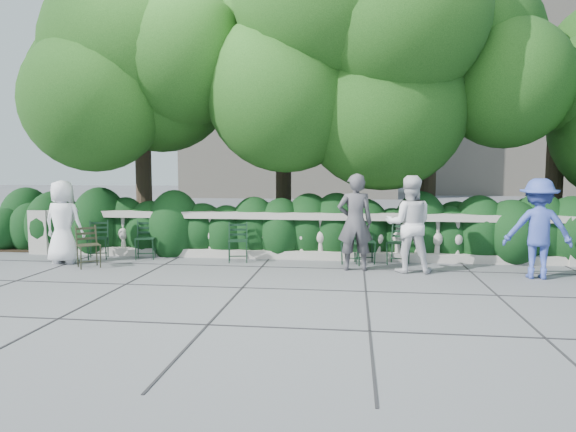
# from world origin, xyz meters

# --- Properties ---
(ground) EXTENTS (90.00, 90.00, 0.00)m
(ground) POSITION_xyz_m (0.00, 0.00, 0.00)
(ground) COLOR #52545A
(ground) RESTS_ON ground
(balustrade) EXTENTS (12.00, 0.44, 1.00)m
(balustrade) POSITION_xyz_m (0.00, 1.80, 0.49)
(balustrade) COLOR #9E998E
(balustrade) RESTS_ON ground
(shrub_hedge) EXTENTS (15.00, 2.60, 1.70)m
(shrub_hedge) POSITION_xyz_m (0.00, 3.00, 0.00)
(shrub_hedge) COLOR black
(shrub_hedge) RESTS_ON ground
(tree_canopy) EXTENTS (15.04, 6.52, 6.78)m
(tree_canopy) POSITION_xyz_m (0.69, 3.19, 3.96)
(tree_canopy) COLOR #3F3023
(tree_canopy) RESTS_ON ground
(chair_a) EXTENTS (0.57, 0.60, 0.84)m
(chair_a) POSITION_xyz_m (-4.11, 1.12, 0.00)
(chair_a) COLOR black
(chair_a) RESTS_ON ground
(chair_b) EXTENTS (0.55, 0.57, 0.84)m
(chair_b) POSITION_xyz_m (-3.10, 1.22, 0.00)
(chair_b) COLOR black
(chair_b) RESTS_ON ground
(chair_c) EXTENTS (0.53, 0.56, 0.84)m
(chair_c) POSITION_xyz_m (-1.06, 1.13, 0.00)
(chair_c) COLOR black
(chair_c) RESTS_ON ground
(chair_d) EXTENTS (0.50, 0.54, 0.84)m
(chair_d) POSITION_xyz_m (1.55, 1.31, 0.00)
(chair_d) COLOR black
(chair_d) RESTS_ON ground
(chair_e) EXTENTS (0.58, 0.61, 0.84)m
(chair_e) POSITION_xyz_m (2.15, 1.28, 0.00)
(chair_e) COLOR black
(chair_e) RESTS_ON ground
(chair_f) EXTENTS (0.58, 0.60, 0.84)m
(chair_f) POSITION_xyz_m (1.24, 1.18, 0.00)
(chair_f) COLOR black
(chair_f) RESTS_ON ground
(chair_weathered) EXTENTS (0.65, 0.65, 0.84)m
(chair_weathered) POSITION_xyz_m (-3.77, 0.20, 0.00)
(chair_weathered) COLOR black
(chair_weathered) RESTS_ON ground
(person_businessman) EXTENTS (0.87, 0.60, 1.70)m
(person_businessman) POSITION_xyz_m (-4.59, 0.68, 0.85)
(person_businessman) COLOR white
(person_businessman) RESTS_ON ground
(person_woman_grey) EXTENTS (0.72, 0.52, 1.85)m
(person_woman_grey) POSITION_xyz_m (1.32, 0.71, 0.92)
(person_woman_grey) COLOR #454449
(person_woman_grey) RESTS_ON ground
(person_casual_man) EXTENTS (0.90, 0.71, 1.81)m
(person_casual_man) POSITION_xyz_m (2.33, 0.67, 0.91)
(person_casual_man) COLOR silver
(person_casual_man) RESTS_ON ground
(person_older_blue) EXTENTS (1.21, 0.79, 1.77)m
(person_older_blue) POSITION_xyz_m (4.53, 0.41, 0.89)
(person_older_blue) COLOR #364AA4
(person_older_blue) RESTS_ON ground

